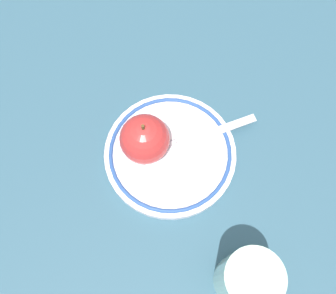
{
  "coord_description": "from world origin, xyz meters",
  "views": [
    {
      "loc": [
        0.2,
        -0.05,
        0.52
      ],
      "look_at": [
        0.01,
        -0.0,
        0.04
      ],
      "focal_mm": 40.0,
      "sensor_mm": 36.0,
      "label": 1
    }
  ],
  "objects_px": {
    "fork": "(199,136)",
    "apple_red_whole": "(145,141)",
    "plate": "(168,154)",
    "drinking_glass": "(246,279)"
  },
  "relations": [
    {
      "from": "plate",
      "to": "fork",
      "type": "distance_m",
      "value": 0.05
    },
    {
      "from": "apple_red_whole",
      "to": "plate",
      "type": "bearing_deg",
      "value": 69.92
    },
    {
      "from": "apple_red_whole",
      "to": "drinking_glass",
      "type": "height_order",
      "value": "drinking_glass"
    },
    {
      "from": "apple_red_whole",
      "to": "fork",
      "type": "distance_m",
      "value": 0.09
    },
    {
      "from": "apple_red_whole",
      "to": "drinking_glass",
      "type": "relative_size",
      "value": 0.76
    },
    {
      "from": "plate",
      "to": "drinking_glass",
      "type": "bearing_deg",
      "value": 12.99
    },
    {
      "from": "fork",
      "to": "apple_red_whole",
      "type": "bearing_deg",
      "value": -5.51
    },
    {
      "from": "plate",
      "to": "apple_red_whole",
      "type": "relative_size",
      "value": 2.46
    },
    {
      "from": "fork",
      "to": "plate",
      "type": "bearing_deg",
      "value": 6.96
    },
    {
      "from": "plate",
      "to": "drinking_glass",
      "type": "relative_size",
      "value": 1.88
    }
  ]
}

